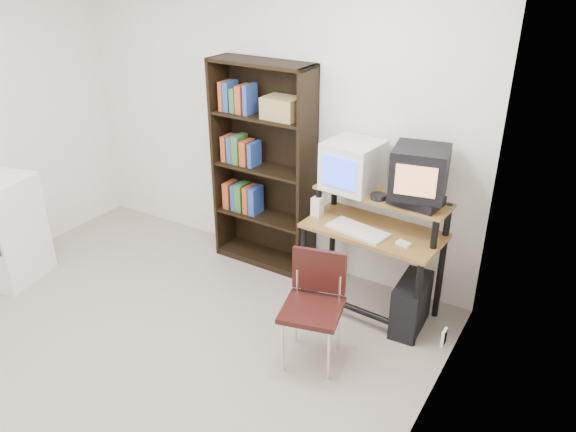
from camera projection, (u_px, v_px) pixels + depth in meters
The scene contains 17 objects.
floor at pixel (113, 369), 3.97m from camera, with size 4.00×4.00×0.01m, color #A99C8C.
back_wall at pixel (264, 121), 4.94m from camera, with size 4.00×0.01×2.60m, color white.
right_wall at pixel (396, 297), 2.47m from camera, with size 0.01×4.00×2.60m, color white.
computer_desk at pixel (374, 235), 4.34m from camera, with size 1.09×0.60×0.98m.
crt_monitor at pixel (353, 165), 4.35m from camera, with size 0.43×0.44×0.38m.
vcr at pixel (416, 201), 4.11m from camera, with size 0.36×0.26×0.08m, color black.
crt_tv at pixel (420, 172), 4.02m from camera, with size 0.45×0.44×0.36m.
cd_spindle at pixel (378, 197), 4.20m from camera, with size 0.12×0.12×0.05m, color #26262B.
keyboard at pixel (358, 231), 4.26m from camera, with size 0.47×0.21×0.04m, color silver.
mousepad at pixel (403, 246), 4.08m from camera, with size 0.22×0.18×0.01m, color black.
mouse at pixel (403, 244), 4.07m from camera, with size 0.10×0.06×0.03m, color white.
desk_speaker at pixel (317, 207), 4.49m from camera, with size 0.08×0.07×0.17m, color silver.
pc_tower at pixel (411, 305), 4.30m from camera, with size 0.20×0.45×0.42m, color black.
school_chair at pixel (315, 297), 3.89m from camera, with size 0.49×0.49×0.81m.
bookshelf at pixel (264, 165), 4.95m from camera, with size 0.93×0.33×1.86m.
mini_fridge at pixel (1, 229), 4.87m from camera, with size 0.66×0.66×0.94m.
wall_outlet at pixel (444, 337), 3.80m from camera, with size 0.02×0.08×0.12m, color beige.
Camera 1 is at (2.66, -2.02, 2.70)m, focal length 35.00 mm.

